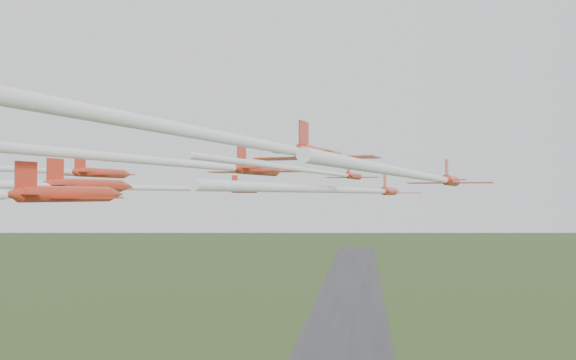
# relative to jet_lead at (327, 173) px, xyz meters

# --- Properties ---
(runway) EXTENTS (38.00, 900.00, 0.04)m
(runway) POSITION_rel_jet_lead_xyz_m (-3.04, 199.31, -61.71)
(runway) COLOR #343436
(runway) RESTS_ON ground
(jet_lead) EXTENTS (15.35, 59.50, 2.43)m
(jet_lead) POSITION_rel_jet_lead_xyz_m (0.00, 0.00, 0.00)
(jet_lead) COLOR red
(jet_row2_left) EXTENTS (16.51, 56.09, 2.41)m
(jet_row2_left) POSITION_rel_jet_lead_xyz_m (-15.37, -8.81, -2.14)
(jet_row2_left) COLOR red
(jet_row2_right) EXTENTS (15.63, 63.13, 2.57)m
(jet_row2_right) POSITION_rel_jet_lead_xyz_m (4.90, -14.50, -2.42)
(jet_row2_right) COLOR red
(jet_row3_mid) EXTENTS (16.28, 49.86, 2.90)m
(jet_row3_mid) POSITION_rel_jet_lead_xyz_m (-9.16, -26.24, -0.21)
(jet_row3_mid) COLOR red
(jet_row3_right) EXTENTS (15.48, 50.36, 2.53)m
(jet_row3_right) POSITION_rel_jet_lead_xyz_m (10.73, -28.01, -1.47)
(jet_row3_right) COLOR red
(jet_row4_right) EXTENTS (14.61, 44.91, 2.94)m
(jet_row4_right) POSITION_rel_jet_lead_xyz_m (-0.82, -40.13, 0.29)
(jet_row4_right) COLOR red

